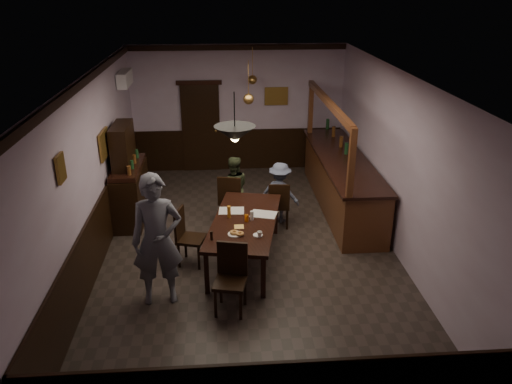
{
  "coord_description": "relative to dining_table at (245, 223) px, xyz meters",
  "views": [
    {
      "loc": [
        -0.43,
        -7.66,
        4.35
      ],
      "look_at": [
        0.11,
        -0.21,
        1.15
      ],
      "focal_mm": 35.0,
      "sensor_mm": 36.0,
      "label": 1
    }
  ],
  "objects": [
    {
      "name": "dining_table",
      "position": [
        0.0,
        0.0,
        0.0
      ],
      "size": [
        1.41,
        2.35,
        0.75
      ],
      "rotation": [
        0.0,
        0.0,
        -0.2
      ],
      "color": "black",
      "rests_on": "ground"
    },
    {
      "name": "chair_near",
      "position": [
        -0.26,
        -1.29,
        -0.14
      ],
      "size": [
        0.52,
        0.52,
        1.0
      ],
      "rotation": [
        0.0,
        0.0,
        -0.22
      ],
      "color": "black",
      "rests_on": "ground"
    },
    {
      "name": "pastry_ring_b",
      "position": [
        -0.1,
        -0.53,
        0.1
      ],
      "size": [
        0.13,
        0.13,
        0.04
      ],
      "primitive_type": "torus",
      "color": "#C68C47",
      "rests_on": "pastry_plate"
    },
    {
      "name": "pastry_plate",
      "position": [
        -0.17,
        -0.5,
        0.07
      ],
      "size": [
        0.22,
        0.22,
        0.01
      ],
      "primitive_type": "cylinder",
      "color": "white",
      "rests_on": "dining_table"
    },
    {
      "name": "newspaper_left",
      "position": [
        -0.2,
        0.35,
        0.07
      ],
      "size": [
        0.44,
        0.32,
        0.01
      ],
      "primitive_type": "cube",
      "rotation": [
        0.0,
        0.0,
        -0.06
      ],
      "color": "silver",
      "rests_on": "dining_table"
    },
    {
      "name": "chair_far_right",
      "position": [
        0.7,
        1.16,
        -0.19
      ],
      "size": [
        0.44,
        0.44,
        0.91
      ],
      "rotation": [
        0.0,
        0.0,
        3.02
      ],
      "color": "black",
      "rests_on": "ground"
    },
    {
      "name": "newspaper_right",
      "position": [
        0.33,
        0.18,
        0.07
      ],
      "size": [
        0.49,
        0.41,
        0.01
      ],
      "primitive_type": "cube",
      "rotation": [
        0.0,
        0.0,
        -0.3
      ],
      "color": "silver",
      "rests_on": "dining_table"
    },
    {
      "name": "coffee_cup",
      "position": [
        0.2,
        -0.59,
        0.11
      ],
      "size": [
        0.09,
        0.09,
        0.07
      ],
      "primitive_type": "imported",
      "rotation": [
        0.0,
        0.0,
        -0.2
      ],
      "color": "white",
      "rests_on": "saucer"
    },
    {
      "name": "pendant_brass_mid",
      "position": [
        0.19,
        1.89,
        1.61
      ],
      "size": [
        0.2,
        0.2,
        0.81
      ],
      "color": "#BF8C3F",
      "rests_on": "ground"
    },
    {
      "name": "chair_side",
      "position": [
        -0.95,
        -0.01,
        -0.16
      ],
      "size": [
        0.51,
        0.51,
        0.96
      ],
      "rotation": [
        0.0,
        0.0,
        1.3
      ],
      "color": "black",
      "rests_on": "ground"
    },
    {
      "name": "beer_glass",
      "position": [
        -0.25,
        0.11,
        0.16
      ],
      "size": [
        0.06,
        0.06,
        0.2
      ],
      "primitive_type": "cylinder",
      "color": "#BF721E",
      "rests_on": "dining_table"
    },
    {
      "name": "picture_left_large",
      "position": [
        -2.37,
        1.21,
        1.01
      ],
      "size": [
        0.04,
        0.62,
        0.48
      ],
      "color": "olive",
      "rests_on": "ground"
    },
    {
      "name": "napkin",
      "position": [
        -0.1,
        -0.24,
        0.07
      ],
      "size": [
        0.18,
        0.18,
        0.0
      ],
      "primitive_type": "cube",
      "rotation": [
        0.0,
        0.0,
        -0.2
      ],
      "color": "#F7C05B",
      "rests_on": "dining_table"
    },
    {
      "name": "door_back",
      "position": [
        -0.81,
        4.36,
        0.36
      ],
      "size": [
        0.9,
        0.06,
        2.1
      ],
      "primitive_type": "cube",
      "color": "black",
      "rests_on": "ground"
    },
    {
      "name": "room",
      "position": [
        0.09,
        0.41,
        0.81
      ],
      "size": [
        5.01,
        8.01,
        3.01
      ],
      "color": "#2D2621",
      "rests_on": "ground"
    },
    {
      "name": "sideboard",
      "position": [
        -2.13,
        1.72,
        0.08
      ],
      "size": [
        0.51,
        1.44,
        1.9
      ],
      "color": "black",
      "rests_on": "ground"
    },
    {
      "name": "pendant_iron",
      "position": [
        -0.16,
        -0.78,
        1.75
      ],
      "size": [
        0.56,
        0.56,
        0.68
      ],
      "color": "black",
      "rests_on": "ground"
    },
    {
      "name": "ac_unit",
      "position": [
        -2.29,
        3.31,
        1.76
      ],
      "size": [
        0.2,
        0.85,
        0.3
      ],
      "color": "white",
      "rests_on": "ground"
    },
    {
      "name": "pepper_mill",
      "position": [
        -0.53,
        -0.63,
        0.13
      ],
      "size": [
        0.04,
        0.04,
        0.14
      ],
      "primitive_type": "cylinder",
      "color": "black",
      "rests_on": "dining_table"
    },
    {
      "name": "person_standing",
      "position": [
        -1.28,
        -1.02,
        0.3
      ],
      "size": [
        0.76,
        0.55,
        1.96
      ],
      "primitive_type": "imported",
      "rotation": [
        0.0,
        0.0,
        0.11
      ],
      "color": "slate",
      "rests_on": "ground"
    },
    {
      "name": "picture_left_small",
      "position": [
        -2.37,
        -1.19,
        1.46
      ],
      "size": [
        0.04,
        0.28,
        0.36
      ],
      "color": "olive",
      "rests_on": "ground"
    },
    {
      "name": "pendant_brass_far",
      "position": [
        0.39,
        3.79,
        1.61
      ],
      "size": [
        0.2,
        0.2,
        0.81
      ],
      "color": "#BF8C3F",
      "rests_on": "ground"
    },
    {
      "name": "saucer",
      "position": [
        0.17,
        -0.55,
        0.07
      ],
      "size": [
        0.15,
        0.15,
        0.01
      ],
      "primitive_type": "cylinder",
      "color": "white",
      "rests_on": "dining_table"
    },
    {
      "name": "soda_can",
      "position": [
        0.03,
        -0.06,
        0.12
      ],
      "size": [
        0.07,
        0.07,
        0.12
      ],
      "primitive_type": "cylinder",
      "color": "orange",
      "rests_on": "dining_table"
    },
    {
      "name": "chair_far_left",
      "position": [
        -0.19,
        1.33,
        -0.13
      ],
      "size": [
        0.53,
        0.53,
        1.01
      ],
      "rotation": [
        0.0,
        0.0,
        2.91
      ],
      "color": "black",
      "rests_on": "ground"
    },
    {
      "name": "picture_back",
      "position": [
        0.99,
        4.37,
        1.11
      ],
      "size": [
        0.55,
        0.04,
        0.42
      ],
      "color": "olive",
      "rests_on": "ground"
    },
    {
      "name": "person_seated_right",
      "position": [
        0.75,
        1.43,
        -0.09
      ],
      "size": [
        0.89,
        0.76,
        1.19
      ],
      "primitive_type": "imported",
      "rotation": [
        0.0,
        0.0,
        2.64
      ],
      "color": "slate",
      "rests_on": "ground"
    },
    {
      "name": "water_glass",
      "position": [
        0.12,
        -0.0,
        0.14
      ],
      "size": [
        0.06,
        0.06,
        0.15
      ],
      "primitive_type": "cylinder",
      "color": "silver",
      "rests_on": "dining_table"
    },
    {
      "name": "bar_counter",
      "position": [
        2.08,
        2.02,
        -0.11
      ],
      "size": [
        0.93,
        4.0,
        2.25
      ],
      "color": "#4C2614",
      "rests_on": "ground"
    },
    {
      "name": "person_seated_left",
      "position": [
        -0.14,
        1.61,
        -0.05
      ],
      "size": [
        0.64,
        0.51,
        1.28
      ],
      "primitive_type": "imported",
      "rotation": [
        0.0,
        0.0,
        3.19
      ],
      "color": "#384127",
      "rests_on": "ground"
    },
    {
      "name": "pastry_ring_a",
      "position": [
        -0.19,
        -0.49,
        0.1
      ],
      "size": [
        0.13,
        0.13,
        0.04
      ],
      "primitive_type": "torus",
      "color": "#C68C47",
      "rests_on": "pastry_plate"
    }
  ]
}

